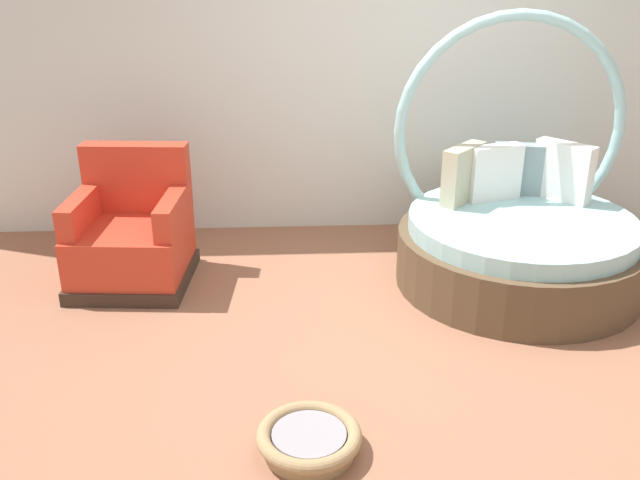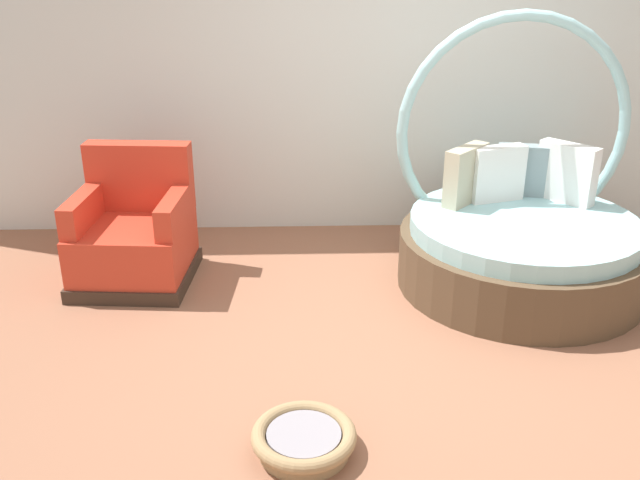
{
  "view_description": "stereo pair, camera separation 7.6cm",
  "coord_description": "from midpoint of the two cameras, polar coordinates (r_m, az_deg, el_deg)",
  "views": [
    {
      "loc": [
        -0.72,
        -3.67,
        2.29
      ],
      "look_at": [
        -0.51,
        0.38,
        0.55
      ],
      "focal_mm": 39.66,
      "sensor_mm": 36.0,
      "label": 1
    },
    {
      "loc": [
        -0.64,
        -3.67,
        2.29
      ],
      "look_at": [
        -0.51,
        0.38,
        0.55
      ],
      "focal_mm": 39.66,
      "sensor_mm": 36.0,
      "label": 2
    }
  ],
  "objects": [
    {
      "name": "ground_plane",
      "position": [
        4.38,
        6.53,
        -8.6
      ],
      "size": [
        8.0,
        8.0,
        0.02
      ],
      "primitive_type": "cube",
      "color": "#936047"
    },
    {
      "name": "pet_basket",
      "position": [
        3.52,
        -1.53,
        -15.8
      ],
      "size": [
        0.51,
        0.51,
        0.13
      ],
      "color": "#9E7F56",
      "rests_on": "ground_plane"
    },
    {
      "name": "round_daybed",
      "position": [
        5.2,
        15.21,
        0.68
      ],
      "size": [
        1.71,
        1.71,
        1.85
      ],
      "color": "brown",
      "rests_on": "ground_plane"
    },
    {
      "name": "back_wall",
      "position": [
        5.8,
        3.99,
        15.22
      ],
      "size": [
        8.0,
        0.12,
        2.98
      ],
      "primitive_type": "cube",
      "color": "silver",
      "rests_on": "ground_plane"
    },
    {
      "name": "red_armchair",
      "position": [
        5.21,
        -15.31,
        0.25
      ],
      "size": [
        0.86,
        0.86,
        0.94
      ],
      "color": "#38281E",
      "rests_on": "ground_plane"
    }
  ]
}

